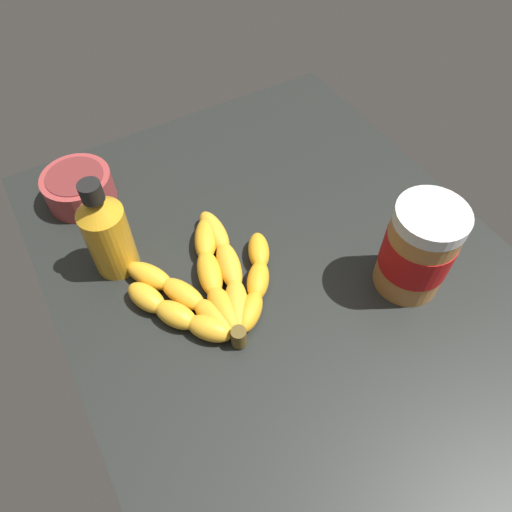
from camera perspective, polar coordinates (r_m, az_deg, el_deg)
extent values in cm
cube|color=black|center=(69.64, 4.02, -3.20)|extent=(81.23, 62.45, 3.65)
ellipsoid|color=gold|center=(63.07, -0.78, -6.65)|extent=(6.47, 6.78, 3.01)
ellipsoid|color=gold|center=(65.69, 0.24, -2.92)|extent=(6.91, 6.24, 3.01)
ellipsoid|color=gold|center=(68.66, 0.32, 0.60)|extent=(7.06, 5.44, 3.01)
ellipsoid|color=gold|center=(63.53, -2.34, -5.86)|extent=(8.85, 6.38, 3.18)
ellipsoid|color=gold|center=(67.15, -3.22, -1.11)|extent=(8.80, 5.08, 3.18)
ellipsoid|color=gold|center=(71.08, -5.00, 2.91)|extent=(8.43, 3.60, 3.18)
ellipsoid|color=gold|center=(63.21, -3.87, -6.36)|extent=(7.93, 3.72, 3.30)
ellipsoid|color=gold|center=(66.50, -5.55, -2.05)|extent=(8.36, 5.25, 3.30)
ellipsoid|color=gold|center=(70.25, -5.99, 2.05)|extent=(8.41, 6.53, 3.30)
ellipsoid|color=gold|center=(62.83, -4.95, -7.30)|extent=(7.77, 5.07, 3.07)
ellipsoid|color=gold|center=(65.20, -8.70, -4.49)|extent=(7.81, 5.82, 3.07)
ellipsoid|color=gold|center=(67.71, -12.58, -2.31)|extent=(7.70, 6.47, 3.07)
ellipsoid|color=gold|center=(62.02, -5.54, -8.59)|extent=(6.79, 6.48, 3.21)
ellipsoid|color=gold|center=(63.56, -9.53, -6.94)|extent=(6.96, 6.01, 3.21)
ellipsoid|color=gold|center=(65.71, -12.90, -4.85)|extent=(6.96, 5.40, 3.21)
cylinder|color=brown|center=(60.99, -2.06, -9.62)|extent=(2.00, 2.00, 3.00)
cylinder|color=#B27238|center=(65.94, 18.54, 0.28)|extent=(8.97, 8.97, 12.35)
cylinder|color=#B71414|center=(65.48, 18.67, 0.61)|extent=(9.15, 9.15, 5.56)
cylinder|color=silver|center=(60.76, 20.24, 4.33)|extent=(9.08, 9.08, 1.85)
cylinder|color=gold|center=(67.87, -17.02, 1.84)|extent=(6.09, 6.09, 10.83)
cone|color=gold|center=(63.04, -18.45, 5.65)|extent=(6.09, 6.09, 2.55)
cylinder|color=black|center=(61.31, -19.05, 7.23)|extent=(2.85, 2.85, 2.50)
cylinder|color=#993838|center=(80.62, -20.32, 7.60)|extent=(10.71, 10.71, 4.92)
cylinder|color=maroon|center=(80.35, -20.40, 7.80)|extent=(8.78, 8.78, 4.43)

